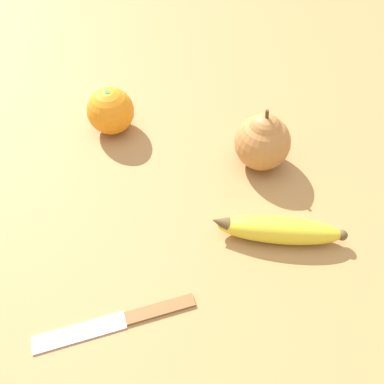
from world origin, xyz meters
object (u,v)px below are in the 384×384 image
orange (111,111)px  banana (278,230)px  paring_knife (122,320)px  pear (263,140)px

orange → banana: bearing=83.4°
paring_knife → banana: bearing=-76.2°
orange → paring_knife: (0.25, 0.23, -0.03)m
orange → paring_knife: bearing=43.0°
orange → pear: 0.25m
orange → paring_knife: 0.34m
pear → paring_knife: pear is taller
pear → banana: bearing=39.0°
pear → paring_knife: bearing=-0.8°
banana → orange: 0.33m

